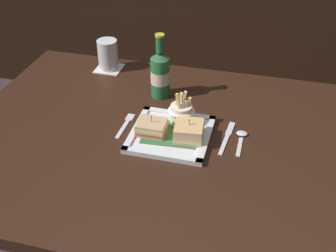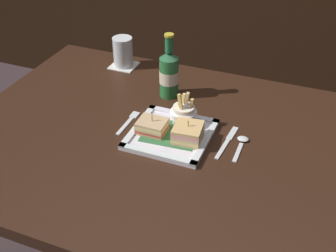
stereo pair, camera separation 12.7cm
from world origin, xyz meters
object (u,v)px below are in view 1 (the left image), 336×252
(knife, at_px, (227,136))
(fork, at_px, (126,124))
(sandwich_half_right, at_px, (188,132))
(fries_cup, at_px, (181,111))
(beer_bottle, at_px, (160,73))
(spoon, at_px, (241,137))
(water_glass, at_px, (108,57))
(sandwich_half_left, at_px, (151,128))
(square_plate, at_px, (171,134))
(dining_table, at_px, (165,171))

(knife, bearing_deg, fork, -177.23)
(sandwich_half_right, height_order, fries_cup, fries_cup)
(fork, bearing_deg, beer_bottle, 73.59)
(sandwich_half_right, xyz_separation_m, spoon, (0.15, 0.06, -0.03))
(water_glass, bearing_deg, fries_cup, -40.15)
(fries_cup, bearing_deg, beer_bottle, 124.69)
(sandwich_half_left, relative_size, beer_bottle, 0.38)
(sandwich_half_left, bearing_deg, sandwich_half_right, -0.00)
(square_plate, height_order, sandwich_half_right, sandwich_half_right)
(sandwich_half_right, bearing_deg, knife, 25.89)
(water_glass, distance_m, spoon, 0.65)
(beer_bottle, distance_m, fork, 0.23)
(water_glass, relative_size, knife, 0.66)
(water_glass, bearing_deg, sandwich_half_left, -53.20)
(sandwich_half_left, bearing_deg, beer_bottle, 98.87)
(sandwich_half_right, relative_size, fork, 0.69)
(dining_table, relative_size, fork, 9.43)
(sandwich_half_right, bearing_deg, beer_bottle, 122.42)
(sandwich_half_right, height_order, spoon, sandwich_half_right)
(square_plate, relative_size, spoon, 1.94)
(knife, bearing_deg, fries_cup, 170.77)
(beer_bottle, height_order, water_glass, beer_bottle)
(square_plate, height_order, beer_bottle, beer_bottle)
(water_glass, xyz_separation_m, fork, (0.19, -0.35, -0.05))
(dining_table, distance_m, spoon, 0.27)
(water_glass, distance_m, knife, 0.61)
(knife, xyz_separation_m, spoon, (0.04, 0.00, 0.00))
(sandwich_half_right, xyz_separation_m, water_glass, (-0.40, 0.38, 0.02))
(square_plate, xyz_separation_m, knife, (0.17, 0.04, -0.01))
(fork, bearing_deg, knife, 2.77)
(sandwich_half_right, xyz_separation_m, fork, (-0.21, 0.04, -0.03))
(square_plate, bearing_deg, sandwich_half_left, -166.44)
(sandwich_half_right, xyz_separation_m, knife, (0.11, 0.05, -0.03))
(sandwich_half_right, distance_m, knife, 0.13)
(beer_bottle, bearing_deg, square_plate, -67.23)
(sandwich_half_left, distance_m, knife, 0.23)
(sandwich_half_left, bearing_deg, fries_cup, 46.37)
(square_plate, height_order, fries_cup, fries_cup)
(knife, bearing_deg, sandwich_half_right, -154.11)
(fork, relative_size, knife, 0.79)
(fries_cup, bearing_deg, sandwich_half_left, -133.63)
(sandwich_half_right, distance_m, fries_cup, 0.09)
(fries_cup, height_order, knife, fries_cup)
(water_glass, bearing_deg, square_plate, -47.01)
(spoon, bearing_deg, sandwich_half_right, -159.33)
(knife, relative_size, spoon, 1.41)
(sandwich_half_right, bearing_deg, water_glass, 136.36)
(beer_bottle, xyz_separation_m, fork, (-0.06, -0.20, -0.09))
(sandwich_half_right, bearing_deg, dining_table, 177.08)
(square_plate, relative_size, water_glass, 2.08)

